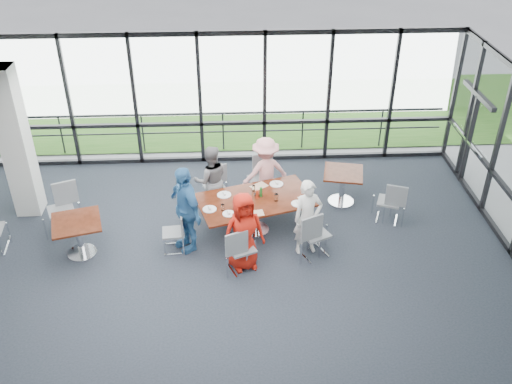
{
  "coord_description": "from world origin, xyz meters",
  "views": [
    {
      "loc": [
        0.69,
        -7.36,
        6.82
      ],
      "look_at": [
        1.14,
        1.73,
        1.1
      ],
      "focal_mm": 40.0,
      "sensor_mm": 36.0,
      "label": 1
    }
  ],
  "objects_px": {
    "chair_main_end": "(173,232)",
    "side_table_right": "(343,177)",
    "diner_end": "(185,209)",
    "chair_main_fr": "(260,180)",
    "diner_near_left": "(244,232)",
    "diner_far_left": "(211,180)",
    "diner_near_right": "(308,218)",
    "chair_spare_r": "(389,201)",
    "chair_spare_lb": "(61,210)",
    "chair_main_nl": "(241,248)",
    "chair_main_fl": "(215,188)",
    "diner_far_right": "(265,172)",
    "main_table": "(255,203)",
    "chair_main_nr": "(315,234)",
    "side_table_left": "(77,226)",
    "structural_column": "(16,143)"
  },
  "relations": [
    {
      "from": "side_table_right",
      "to": "chair_spare_lb",
      "type": "height_order",
      "value": "chair_spare_lb"
    },
    {
      "from": "chair_spare_r",
      "to": "chair_main_end",
      "type": "bearing_deg",
      "value": -149.15
    },
    {
      "from": "diner_near_left",
      "to": "diner_near_right",
      "type": "relative_size",
      "value": 1.01
    },
    {
      "from": "main_table",
      "to": "chair_spare_lb",
      "type": "bearing_deg",
      "value": 160.73
    },
    {
      "from": "diner_near_right",
      "to": "diner_end",
      "type": "height_order",
      "value": "diner_end"
    },
    {
      "from": "structural_column",
      "to": "chair_spare_lb",
      "type": "distance_m",
      "value": 1.63
    },
    {
      "from": "diner_far_left",
      "to": "diner_end",
      "type": "xyz_separation_m",
      "value": [
        -0.45,
        -1.23,
        0.12
      ]
    },
    {
      "from": "side_table_left",
      "to": "diner_near_right",
      "type": "height_order",
      "value": "diner_near_right"
    },
    {
      "from": "main_table",
      "to": "chair_main_nr",
      "type": "xyz_separation_m",
      "value": [
        1.07,
        -0.84,
        -0.16
      ]
    },
    {
      "from": "side_table_left",
      "to": "chair_main_nr",
      "type": "bearing_deg",
      "value": -3.16
    },
    {
      "from": "main_table",
      "to": "chair_main_fl",
      "type": "distance_m",
      "value": 1.29
    },
    {
      "from": "side_table_right",
      "to": "diner_far_right",
      "type": "xyz_separation_m",
      "value": [
        -1.66,
        0.03,
        0.16
      ]
    },
    {
      "from": "diner_far_right",
      "to": "chair_main_fr",
      "type": "relative_size",
      "value": 1.59
    },
    {
      "from": "diner_near_left",
      "to": "diner_far_left",
      "type": "height_order",
      "value": "diner_near_left"
    },
    {
      "from": "chair_main_nl",
      "to": "chair_main_fl",
      "type": "bearing_deg",
      "value": 80.07
    },
    {
      "from": "diner_far_right",
      "to": "diner_end",
      "type": "distance_m",
      "value": 2.17
    },
    {
      "from": "chair_main_end",
      "to": "side_table_right",
      "type": "bearing_deg",
      "value": 108.14
    },
    {
      "from": "chair_main_fr",
      "to": "side_table_right",
      "type": "bearing_deg",
      "value": 158.53
    },
    {
      "from": "chair_main_nl",
      "to": "side_table_left",
      "type": "bearing_deg",
      "value": 146.12
    },
    {
      "from": "diner_far_left",
      "to": "diner_far_right",
      "type": "bearing_deg",
      "value": -178.06
    },
    {
      "from": "side_table_left",
      "to": "diner_far_right",
      "type": "distance_m",
      "value": 3.95
    },
    {
      "from": "side_table_left",
      "to": "chair_main_nl",
      "type": "bearing_deg",
      "value": -10.98
    },
    {
      "from": "structural_column",
      "to": "diner_near_right",
      "type": "bearing_deg",
      "value": -16.51
    },
    {
      "from": "chair_main_end",
      "to": "chair_spare_lb",
      "type": "height_order",
      "value": "chair_spare_lb"
    },
    {
      "from": "diner_near_left",
      "to": "chair_spare_lb",
      "type": "height_order",
      "value": "diner_near_left"
    },
    {
      "from": "diner_near_left",
      "to": "diner_far_left",
      "type": "relative_size",
      "value": 1.02
    },
    {
      "from": "side_table_right",
      "to": "diner_far_left",
      "type": "distance_m",
      "value": 2.82
    },
    {
      "from": "diner_end",
      "to": "chair_main_end",
      "type": "bearing_deg",
      "value": -104.47
    },
    {
      "from": "structural_column",
      "to": "diner_near_left",
      "type": "xyz_separation_m",
      "value": [
        4.47,
        -2.08,
        -0.82
      ]
    },
    {
      "from": "structural_column",
      "to": "chair_main_nl",
      "type": "xyz_separation_m",
      "value": [
        4.42,
        -2.16,
        -1.14
      ]
    },
    {
      "from": "main_table",
      "to": "diner_far_right",
      "type": "distance_m",
      "value": 1.03
    },
    {
      "from": "diner_near_left",
      "to": "chair_spare_r",
      "type": "relative_size",
      "value": 1.71
    },
    {
      "from": "main_table",
      "to": "chair_main_fl",
      "type": "relative_size",
      "value": 2.92
    },
    {
      "from": "diner_end",
      "to": "chair_main_fr",
      "type": "distance_m",
      "value": 2.26
    },
    {
      "from": "chair_spare_r",
      "to": "chair_spare_lb",
      "type": "bearing_deg",
      "value": -158.88
    },
    {
      "from": "side_table_left",
      "to": "diner_far_left",
      "type": "xyz_separation_m",
      "value": [
        2.47,
        1.35,
        0.13
      ]
    },
    {
      "from": "side_table_right",
      "to": "chair_main_nl",
      "type": "distance_m",
      "value": 3.1
    },
    {
      "from": "chair_main_end",
      "to": "chair_spare_lb",
      "type": "distance_m",
      "value": 2.37
    },
    {
      "from": "chair_spare_lb",
      "to": "side_table_left",
      "type": "bearing_deg",
      "value": 100.92
    },
    {
      "from": "diner_far_left",
      "to": "chair_main_fl",
      "type": "bearing_deg",
      "value": -116.39
    },
    {
      "from": "diner_end",
      "to": "diner_near_right",
      "type": "bearing_deg",
      "value": 52.88
    },
    {
      "from": "chair_main_nr",
      "to": "chair_main_end",
      "type": "relative_size",
      "value": 1.2
    },
    {
      "from": "side_table_right",
      "to": "diner_near_left",
      "type": "xyz_separation_m",
      "value": [
        -2.19,
        -2.07,
        0.15
      ]
    },
    {
      "from": "diner_far_left",
      "to": "chair_main_nl",
      "type": "relative_size",
      "value": 1.65
    },
    {
      "from": "diner_end",
      "to": "chair_spare_r",
      "type": "xyz_separation_m",
      "value": [
        4.09,
        0.72,
        -0.43
      ]
    },
    {
      "from": "chair_spare_lb",
      "to": "diner_far_left",
      "type": "bearing_deg",
      "value": 168.93
    },
    {
      "from": "chair_main_nl",
      "to": "chair_main_nr",
      "type": "relative_size",
      "value": 0.94
    },
    {
      "from": "main_table",
      "to": "side_table_right",
      "type": "xyz_separation_m",
      "value": [
        1.92,
        0.96,
        -0.02
      ]
    },
    {
      "from": "side_table_right",
      "to": "diner_far_left",
      "type": "relative_size",
      "value": 0.63
    },
    {
      "from": "diner_near_left",
      "to": "chair_main_fl",
      "type": "distance_m",
      "value": 2.18
    }
  ]
}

